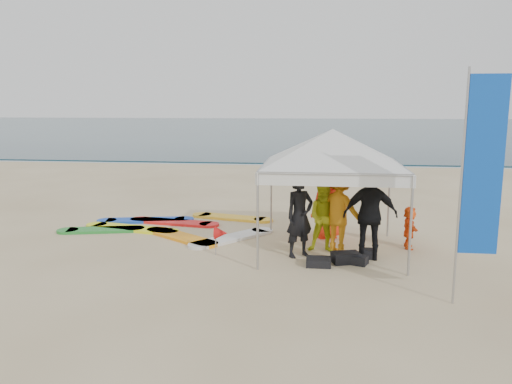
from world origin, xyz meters
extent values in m
plane|color=beige|center=(0.00, 0.00, 0.00)|extent=(120.00, 120.00, 0.00)
cube|color=#0C2633|center=(0.00, 60.00, 0.04)|extent=(160.00, 84.00, 0.08)
cube|color=silver|center=(0.00, 18.20, 0.00)|extent=(160.00, 1.20, 0.01)
imported|color=black|center=(1.17, 1.50, 0.89)|extent=(0.78, 0.72, 1.78)
imported|color=#C8CF1D|center=(1.72, 1.91, 0.78)|extent=(0.79, 0.63, 1.56)
imported|color=orange|center=(2.04, 1.95, 0.95)|extent=(1.41, 1.26, 1.90)
imported|color=black|center=(2.65, 1.47, 0.96)|extent=(1.15, 0.51, 1.93)
imported|color=#FD3216|center=(1.81, 3.10, 0.83)|extent=(0.94, 0.78, 1.65)
imported|color=#FF5816|center=(3.64, 2.42, 0.49)|extent=(0.36, 0.92, 0.97)
cylinder|color=#A5A5A8|center=(0.38, 3.45, 0.97)|extent=(0.05, 0.05, 1.95)
cylinder|color=#A5A5A8|center=(3.30, 3.45, 0.97)|extent=(0.05, 0.05, 1.95)
cylinder|color=#A5A5A8|center=(0.38, 0.53, 0.97)|extent=(0.05, 0.05, 1.95)
cylinder|color=#A5A5A8|center=(3.30, 0.53, 0.97)|extent=(0.05, 0.05, 1.95)
cube|color=white|center=(1.84, 0.53, 1.83)|extent=(3.02, 0.02, 0.24)
cube|color=white|center=(1.84, 3.45, 1.83)|extent=(3.02, 0.02, 0.24)
cube|color=white|center=(0.38, 1.99, 1.83)|extent=(0.02, 3.02, 0.24)
cube|color=white|center=(3.30, 1.99, 1.83)|extent=(0.02, 3.02, 0.24)
pyramid|color=white|center=(1.84, 1.99, 2.73)|extent=(4.13, 4.13, 0.78)
cylinder|color=#A5A5A8|center=(3.79, -0.79, 1.91)|extent=(0.04, 0.04, 3.83)
cube|color=blue|center=(4.11, -0.79, 2.30)|extent=(0.60, 0.03, 2.84)
cylinder|color=#A5A5A8|center=(-0.64, 1.37, 0.30)|extent=(0.02, 0.02, 0.60)
cone|color=red|center=(-0.52, 1.37, 0.50)|extent=(0.28, 0.28, 0.28)
cube|color=black|center=(2.15, 1.16, 0.11)|extent=(0.64, 0.51, 0.22)
cube|color=black|center=(2.36, 1.12, 0.09)|extent=(0.54, 0.46, 0.18)
cube|color=black|center=(1.59, 0.90, 0.08)|extent=(0.50, 0.40, 0.16)
cube|color=black|center=(2.64, 1.54, 0.10)|extent=(0.37, 0.27, 0.20)
cube|color=yellow|center=(-0.87, 4.85, 0.04)|extent=(1.99, 0.96, 0.07)
cube|color=blue|center=(-3.22, 4.23, 0.04)|extent=(2.21, 0.98, 0.07)
cube|color=#258A2F|center=(-4.00, 3.03, 0.04)|extent=(1.76, 0.92, 0.07)
cube|color=red|center=(-2.38, 4.10, 0.04)|extent=(2.16, 0.88, 0.07)
cube|color=orange|center=(-1.77, 2.62, 0.04)|extent=(1.88, 1.57, 0.07)
cube|color=#F6FF1A|center=(-3.28, 3.29, 0.04)|extent=(2.24, 0.99, 0.07)
cube|color=silver|center=(-0.49, 2.69, 0.04)|extent=(1.71, 1.88, 0.07)
camera|label=1|loc=(1.50, -8.94, 3.26)|focal=35.00mm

